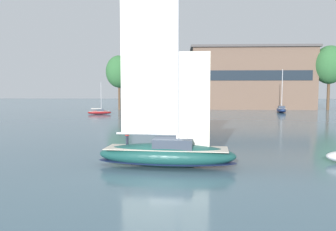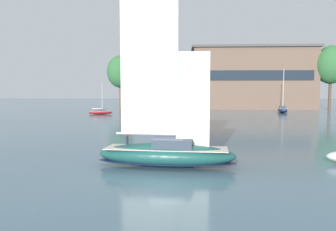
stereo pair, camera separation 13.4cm
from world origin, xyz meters
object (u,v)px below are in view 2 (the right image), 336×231
sailboat_main (166,152)px  channel_buoy (195,131)px  tree_shore_center (120,72)px  sailboat_moored_near_marina (283,109)px  sailboat_moored_far_slip (101,112)px  tree_shore_left (331,65)px

sailboat_main → channel_buoy: sailboat_main is taller
tree_shore_center → sailboat_moored_near_marina: size_ratio=1.44×
sailboat_main → sailboat_moored_far_slip: (-18.71, 53.54, -0.63)m
sailboat_moored_far_slip → tree_shore_left: bearing=18.1°
tree_shore_center → sailboat_moored_far_slip: size_ratio=2.09×
tree_shore_left → sailboat_moored_near_marina: size_ratio=1.68×
sailboat_main → sailboat_moored_near_marina: size_ratio=1.31×
tree_shore_center → sailboat_moored_far_slip: tree_shore_center is taller
tree_shore_center → channel_buoy: 60.73m
tree_shore_left → channel_buoy: size_ratio=11.82×
sailboat_moored_near_marina → sailboat_moored_far_slip: bearing=-168.8°
tree_shore_left → sailboat_moored_near_marina: (-17.18, -11.59, -12.52)m
tree_shore_center → channel_buoy: tree_shore_center is taller
sailboat_main → tree_shore_center: bearing=103.5°
tree_shore_center → sailboat_main: bearing=-76.5°
sailboat_moored_far_slip → channel_buoy: bearing=-59.2°
sailboat_moored_near_marina → tree_shore_left: bearing=34.0°
tree_shore_left → sailboat_moored_far_slip: (-63.55, -20.81, -12.75)m
tree_shore_left → channel_buoy: tree_shore_left is taller
sailboat_main → sailboat_moored_near_marina: 68.59m
sailboat_moored_near_marina → channel_buoy: bearing=-118.8°
tree_shore_left → sailboat_moored_far_slip: tree_shore_left is taller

